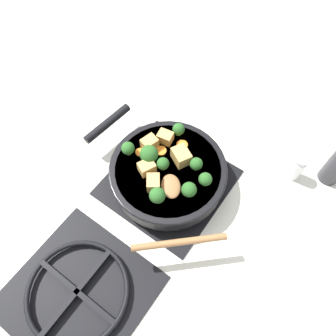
{
  "coord_description": "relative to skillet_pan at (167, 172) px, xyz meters",
  "views": [
    {
      "loc": [
        -0.24,
        0.34,
        0.82
      ],
      "look_at": [
        0.0,
        0.0,
        0.08
      ],
      "focal_mm": 35.0,
      "sensor_mm": 36.0,
      "label": 1
    }
  ],
  "objects": [
    {
      "name": "broccoli_floret_center_top",
      "position": [
        -0.09,
        0.03,
        0.05
      ],
      "size": [
        0.04,
        0.04,
        0.04
      ],
      "color": "#709956",
      "rests_on": "skillet_pan"
    },
    {
      "name": "broccoli_floret_small_inner",
      "position": [
        -0.03,
        0.09,
        0.05
      ],
      "size": [
        0.04,
        0.04,
        0.05
      ],
      "color": "#709956",
      "rests_on": "skillet_pan"
    },
    {
      "name": "broccoli_floret_near_spoon",
      "position": [
        -0.06,
        -0.04,
        0.05
      ],
      "size": [
        0.03,
        0.03,
        0.04
      ],
      "color": "#709956",
      "rests_on": "skillet_pan"
    },
    {
      "name": "tofu_cube_back_piece",
      "position": [
        0.0,
        0.06,
        0.04
      ],
      "size": [
        0.05,
        0.05,
        0.03
      ],
      "primitive_type": "cube",
      "rotation": [
        0.0,
        0.0,
        5.35
      ],
      "color": "tan",
      "rests_on": "skillet_pan"
    },
    {
      "name": "broccoli_floret_mid_floret",
      "position": [
        0.11,
        0.02,
        0.05
      ],
      "size": [
        0.04,
        0.04,
        0.04
      ],
      "color": "#709956",
      "rests_on": "skillet_pan"
    },
    {
      "name": "wooden_spoon",
      "position": [
        -0.09,
        0.1,
        0.03
      ],
      "size": [
        0.22,
        0.23,
        0.02
      ],
      "color": "olive",
      "rests_on": "skillet_pan"
    },
    {
      "name": "tofu_cube_near_handle",
      "position": [
        0.08,
        -0.03,
        0.04
      ],
      "size": [
        0.04,
        0.05,
        0.03
      ],
      "primitive_type": "cube",
      "rotation": [
        0.0,
        0.0,
        4.45
      ],
      "color": "tan",
      "rests_on": "skillet_pan"
    },
    {
      "name": "tofu_cube_east_chunk",
      "position": [
        0.05,
        -0.06,
        0.04
      ],
      "size": [
        0.04,
        0.04,
        0.03
      ],
      "primitive_type": "cube",
      "rotation": [
        0.0,
        0.0,
        3.32
      ],
      "color": "tan",
      "rests_on": "skillet_pan"
    },
    {
      "name": "carrot_slice_near_center",
      "position": [
        0.09,
        0.01,
        0.03
      ],
      "size": [
        0.02,
        0.02,
        0.01
      ],
      "primitive_type": "cylinder",
      "color": "orange",
      "rests_on": "skillet_pan"
    },
    {
      "name": "broccoli_floret_west_rim",
      "position": [
        0.01,
        0.01,
        0.05
      ],
      "size": [
        0.03,
        0.03,
        0.04
      ],
      "color": "#709956",
      "rests_on": "skillet_pan"
    },
    {
      "name": "tofu_cube_center_large",
      "position": [
        0.04,
        0.04,
        0.04
      ],
      "size": [
        0.05,
        0.05,
        0.03
      ],
      "primitive_type": "cube",
      "rotation": [
        0.0,
        0.0,
        1.14
      ],
      "color": "tan",
      "rests_on": "skillet_pan"
    },
    {
      "name": "broccoli_floret_north_edge",
      "position": [
        0.05,
        0.01,
        0.05
      ],
      "size": [
        0.05,
        0.05,
        0.05
      ],
      "color": "#709956",
      "rests_on": "skillet_pan"
    },
    {
      "name": "carrot_slice_edge_slice",
      "position": [
        0.01,
        -0.08,
        0.03
      ],
      "size": [
        0.03,
        0.03,
        0.01
      ],
      "primitive_type": "cylinder",
      "color": "orange",
      "rests_on": "skillet_pan"
    },
    {
      "name": "ground_plane",
      "position": [
        -0.0,
        0.0,
        -0.06
      ],
      "size": [
        2.4,
        2.4,
        0.0
      ],
      "primitive_type": "plane",
      "color": "silver"
    },
    {
      "name": "salt_shaker",
      "position": [
        -0.27,
        -0.22,
        -0.02
      ],
      "size": [
        0.04,
        0.04,
        0.09
      ],
      "color": "white",
      "rests_on": "ground_plane"
    },
    {
      "name": "skillet_pan",
      "position": [
        0.0,
        0.0,
        0.0
      ],
      "size": [
        0.41,
        0.31,
        0.06
      ],
      "color": "black",
      "rests_on": "front_burner_grate"
    },
    {
      "name": "broccoli_floret_south_cluster",
      "position": [
        -0.1,
        -0.02,
        0.05
      ],
      "size": [
        0.03,
        0.03,
        0.04
      ],
      "color": "#709956",
      "rests_on": "skillet_pan"
    },
    {
      "name": "broccoli_floret_east_rim",
      "position": [
        0.04,
        -0.1,
        0.05
      ],
      "size": [
        0.03,
        0.03,
        0.04
      ],
      "color": "#709956",
      "rests_on": "skillet_pan"
    },
    {
      "name": "carrot_slice_orange_thin",
      "position": [
        0.04,
        -0.03,
        0.03
      ],
      "size": [
        0.03,
        0.03,
        0.01
      ],
      "primitive_type": "cylinder",
      "color": "orange",
      "rests_on": "skillet_pan"
    },
    {
      "name": "rear_burner_grate",
      "position": [
        -0.0,
        0.36,
        -0.05
      ],
      "size": [
        0.31,
        0.31,
        0.03
      ],
      "color": "black",
      "rests_on": "ground_plane"
    },
    {
      "name": "tofu_cube_west_chunk",
      "position": [
        -0.02,
        -0.04,
        0.04
      ],
      "size": [
        0.06,
        0.06,
        0.04
      ],
      "primitive_type": "cube",
      "rotation": [
        0.0,
        0.0,
        5.8
      ],
      "color": "tan",
      "rests_on": "skillet_pan"
    },
    {
      "name": "front_burner_grate",
      "position": [
        -0.0,
        0.0,
        -0.05
      ],
      "size": [
        0.31,
        0.31,
        0.03
      ],
      "color": "black",
      "rests_on": "ground_plane"
    }
  ]
}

